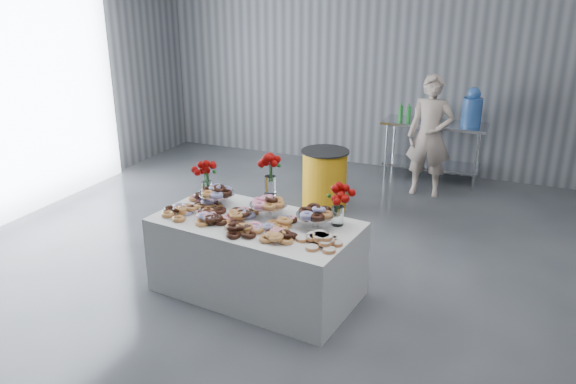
% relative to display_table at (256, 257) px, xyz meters
% --- Properties ---
extents(ground, '(9.00, 9.00, 0.00)m').
position_rel_display_table_xyz_m(ground, '(0.29, -0.06, -0.38)').
color(ground, '#34373B').
rests_on(ground, ground).
extents(room_walls, '(8.04, 9.04, 4.02)m').
position_rel_display_table_xyz_m(room_walls, '(0.01, 0.01, 2.26)').
color(room_walls, slate).
rests_on(room_walls, ground).
extents(display_table, '(2.00, 1.20, 0.75)m').
position_rel_display_table_xyz_m(display_table, '(0.00, 0.00, 0.00)').
color(display_table, silver).
rests_on(display_table, ground).
extents(prep_table, '(1.50, 0.60, 0.90)m').
position_rel_display_table_xyz_m(prep_table, '(0.95, 4.04, 0.24)').
color(prep_table, silver).
rests_on(prep_table, ground).
extents(donut_mounds, '(1.88, 0.99, 0.09)m').
position_rel_display_table_xyz_m(donut_mounds, '(-0.00, -0.05, 0.42)').
color(donut_mounds, '#BD7245').
rests_on(donut_mounds, display_table).
extents(cake_stand_left, '(0.36, 0.36, 0.17)m').
position_rel_display_table_xyz_m(cake_stand_left, '(-0.53, 0.21, 0.52)').
color(cake_stand_left, silver).
rests_on(cake_stand_left, display_table).
extents(cake_stand_mid, '(0.36, 0.36, 0.17)m').
position_rel_display_table_xyz_m(cake_stand_mid, '(0.07, 0.14, 0.52)').
color(cake_stand_mid, silver).
rests_on(cake_stand_mid, display_table).
extents(cake_stand_right, '(0.36, 0.36, 0.17)m').
position_rel_display_table_xyz_m(cake_stand_right, '(0.56, 0.09, 0.52)').
color(cake_stand_right, silver).
rests_on(cake_stand_right, display_table).
extents(danish_pile, '(0.48, 0.48, 0.11)m').
position_rel_display_table_xyz_m(danish_pile, '(0.73, -0.23, 0.43)').
color(danish_pile, silver).
rests_on(danish_pile, display_table).
extents(bouquet_left, '(0.26, 0.26, 0.42)m').
position_rel_display_table_xyz_m(bouquet_left, '(-0.72, 0.33, 0.67)').
color(bouquet_left, white).
rests_on(bouquet_left, display_table).
extents(bouquet_right, '(0.26, 0.26, 0.42)m').
position_rel_display_table_xyz_m(bouquet_right, '(0.73, 0.22, 0.67)').
color(bouquet_right, white).
rests_on(bouquet_right, display_table).
extents(bouquet_center, '(0.26, 0.26, 0.57)m').
position_rel_display_table_xyz_m(bouquet_center, '(-0.01, 0.35, 0.75)').
color(bouquet_center, silver).
rests_on(bouquet_center, display_table).
extents(water_jug, '(0.28, 0.28, 0.55)m').
position_rel_display_table_xyz_m(water_jug, '(1.45, 4.04, 0.77)').
color(water_jug, '#396EC4').
rests_on(water_jug, prep_table).
extents(drink_bottles, '(0.54, 0.08, 0.27)m').
position_rel_display_table_xyz_m(drink_bottles, '(0.63, 3.94, 0.66)').
color(drink_bottles, '#268C33').
rests_on(drink_bottles, prep_table).
extents(person, '(0.62, 0.42, 1.69)m').
position_rel_display_table_xyz_m(person, '(0.99, 3.41, 0.47)').
color(person, '#CC8C93').
rests_on(person, ground).
extents(trash_barrel, '(0.63, 0.63, 0.80)m').
position_rel_display_table_xyz_m(trash_barrel, '(-0.14, 2.30, 0.03)').
color(trash_barrel, orange).
rests_on(trash_barrel, ground).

